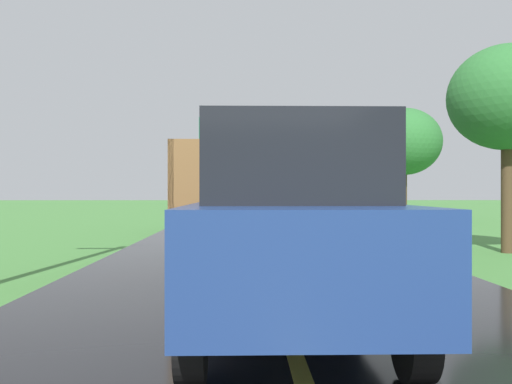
{
  "coord_description": "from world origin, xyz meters",
  "views": [
    {
      "loc": [
        -0.42,
        0.11,
        1.39
      ],
      "look_at": [
        -0.09,
        13.7,
        1.4
      ],
      "focal_mm": 39.64,
      "sensor_mm": 36.0,
      "label": 1
    }
  ],
  "objects": [
    {
      "name": "banana_truck_near",
      "position": [
        -0.24,
        11.07,
        1.48
      ],
      "size": [
        2.38,
        5.82,
        2.8
      ],
      "color": "#2D2D30",
      "rests_on": "road_surface"
    },
    {
      "name": "banana_truck_far",
      "position": [
        -0.34,
        21.12,
        1.46
      ],
      "size": [
        2.38,
        5.81,
        2.8
      ],
      "color": "#2D2D30",
      "rests_on": "road_surface"
    },
    {
      "name": "roadside_tree_near_left",
      "position": [
        5.67,
        12.93,
        3.55
      ],
      "size": [
        2.69,
        2.69,
        4.79
      ],
      "color": "#4C3823",
      "rests_on": "ground"
    },
    {
      "name": "roadside_tree_mid_right",
      "position": [
        7.43,
        27.3,
        3.84
      ],
      "size": [
        3.61,
        3.61,
        5.48
      ],
      "color": "#4C3823",
      "rests_on": "ground"
    },
    {
      "name": "following_car",
      "position": [
        -0.0,
        5.2,
        1.07
      ],
      "size": [
        1.74,
        4.1,
        1.92
      ],
      "color": "navy",
      "rests_on": "road_surface"
    }
  ]
}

